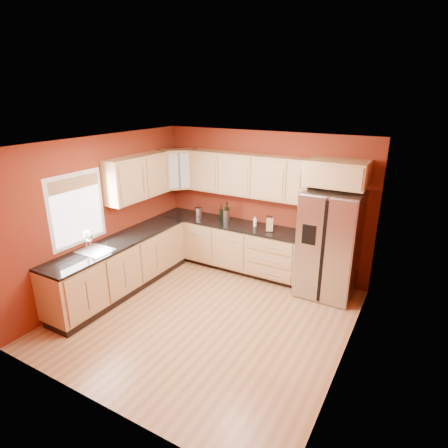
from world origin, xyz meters
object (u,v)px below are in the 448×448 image
Objects in this scene: canister_left at (198,213)px; soap_dispenser at (255,221)px; refrigerator at (329,244)px; wine_bottle_a at (221,213)px; knife_block at (270,224)px.

soap_dispenser is at bearing 6.47° from canister_left.
refrigerator is at bearing 0.31° from canister_left.
wine_bottle_a is 1.25× the size of knife_block.
canister_left is 1.19× the size of soap_dispenser.
canister_left is at bearing 162.46° from knife_block.
refrigerator is 1.40m from soap_dispenser.
refrigerator reaches higher than knife_block.
refrigerator is 2.53m from canister_left.
refrigerator is 2.11m from wine_bottle_a.
refrigerator is 9.71× the size of soap_dispenser.
wine_bottle_a is at bearing 17.61° from canister_left.
soap_dispenser is (-1.39, 0.12, 0.12)m from refrigerator.
refrigerator reaches higher than soap_dispenser.
wine_bottle_a is 1.05m from knife_block.
refrigerator is 6.09× the size of wine_bottle_a.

